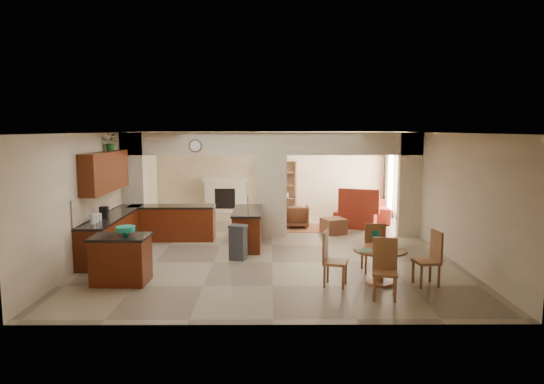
{
  "coord_description": "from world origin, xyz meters",
  "views": [
    {
      "loc": [
        -0.05,
        -11.87,
        2.88
      ],
      "look_at": [
        0.01,
        0.3,
        1.3
      ],
      "focal_mm": 32.0,
      "sensor_mm": 36.0,
      "label": 1
    }
  ],
  "objects_px": {
    "kitchen_island": "(121,259)",
    "dining_table": "(380,260)",
    "sofa": "(373,207)",
    "armchair": "(296,216)"
  },
  "relations": [
    {
      "from": "kitchen_island",
      "to": "dining_table",
      "type": "bearing_deg",
      "value": 0.14
    },
    {
      "from": "kitchen_island",
      "to": "sofa",
      "type": "xyz_separation_m",
      "value": [
        6.15,
        6.59,
        -0.09
      ]
    },
    {
      "from": "sofa",
      "to": "armchair",
      "type": "height_order",
      "value": "sofa"
    },
    {
      "from": "kitchen_island",
      "to": "armchair",
      "type": "bearing_deg",
      "value": 57.18
    },
    {
      "from": "sofa",
      "to": "armchair",
      "type": "relative_size",
      "value": 3.47
    },
    {
      "from": "kitchen_island",
      "to": "armchair",
      "type": "xyz_separation_m",
      "value": [
        3.59,
        5.26,
        -0.13
      ]
    },
    {
      "from": "kitchen_island",
      "to": "armchair",
      "type": "distance_m",
      "value": 6.36
    },
    {
      "from": "dining_table",
      "to": "sofa",
      "type": "height_order",
      "value": "sofa"
    },
    {
      "from": "dining_table",
      "to": "armchair",
      "type": "xyz_separation_m",
      "value": [
        -1.26,
        5.37,
        -0.13
      ]
    },
    {
      "from": "dining_table",
      "to": "armchair",
      "type": "distance_m",
      "value": 5.52
    }
  ]
}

